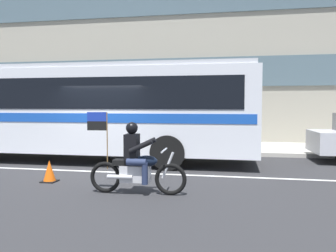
# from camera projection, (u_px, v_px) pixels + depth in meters

# --- Properties ---
(ground_plane) EXTENTS (60.00, 60.00, 0.00)m
(ground_plane) POSITION_uv_depth(u_px,v_px,m) (102.00, 168.00, 10.64)
(ground_plane) COLOR #2B2B2D
(sidewalk_curb) EXTENTS (28.00, 3.80, 0.15)m
(sidewalk_curb) POSITION_uv_depth(u_px,v_px,m) (145.00, 146.00, 15.63)
(sidewalk_curb) COLOR #B7B2A8
(sidewalk_curb) RESTS_ON ground_plane
(lane_center_stripe) EXTENTS (26.60, 0.14, 0.01)m
(lane_center_stripe) POSITION_uv_depth(u_px,v_px,m) (94.00, 171.00, 10.05)
(lane_center_stripe) COLOR silver
(lane_center_stripe) RESTS_ON ground_plane
(office_building_facade) EXTENTS (28.00, 0.89, 9.97)m
(office_building_facade) POSITION_uv_depth(u_px,v_px,m) (156.00, 44.00, 17.56)
(office_building_facade) COLOR gray
(office_building_facade) RESTS_ON ground_plane
(transit_bus) EXTENTS (11.83, 2.64, 3.22)m
(transit_bus) POSITION_uv_depth(u_px,v_px,m) (81.00, 106.00, 11.92)
(transit_bus) COLOR silver
(transit_bus) RESTS_ON ground_plane
(motorcycle_with_rider) EXTENTS (2.20, 0.64, 1.78)m
(motorcycle_with_rider) POSITION_uv_depth(u_px,v_px,m) (136.00, 163.00, 7.52)
(motorcycle_with_rider) COLOR black
(motorcycle_with_rider) RESTS_ON ground_plane
(fire_hydrant) EXTENTS (0.22, 0.30, 0.75)m
(fire_hydrant) POSITION_uv_depth(u_px,v_px,m) (242.00, 141.00, 13.60)
(fire_hydrant) COLOR gold
(fire_hydrant) RESTS_ON sidewalk_curb
(traffic_cone) EXTENTS (0.36, 0.36, 0.55)m
(traffic_cone) POSITION_uv_depth(u_px,v_px,m) (49.00, 172.00, 8.71)
(traffic_cone) COLOR #EA590F
(traffic_cone) RESTS_ON ground_plane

